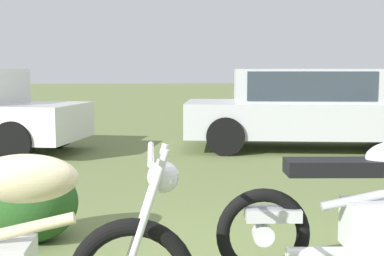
# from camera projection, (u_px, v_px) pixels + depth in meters

# --- Properties ---
(motorcycle_silver) EXTENTS (2.06, 0.64, 1.02)m
(motorcycle_silver) POSITION_uv_depth(u_px,v_px,m) (377.00, 209.00, 3.41)
(motorcycle_silver) COLOR black
(motorcycle_silver) RESTS_ON ground
(car_silver) EXTENTS (4.78, 2.69, 1.43)m
(car_silver) POSITION_uv_depth(u_px,v_px,m) (309.00, 105.00, 9.28)
(car_silver) COLOR #B2B5BA
(car_silver) RESTS_ON ground
(shrub_low) EXTENTS (0.72, 0.66, 0.63)m
(shrub_low) POSITION_uv_depth(u_px,v_px,m) (33.00, 203.00, 4.23)
(shrub_low) COLOR #234E1E
(shrub_low) RESTS_ON ground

